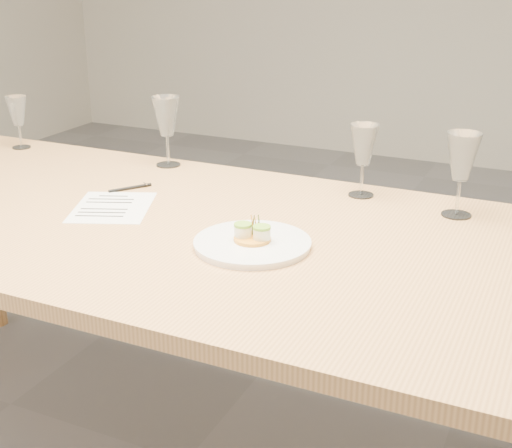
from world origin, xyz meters
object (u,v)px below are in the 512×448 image
at_px(dinner_plate, 252,242).
at_px(wine_glass_2, 364,146).
at_px(wine_glass_0, 17,112).
at_px(ballpoint_pen, 130,188).
at_px(wine_glass_3, 462,158).
at_px(recipe_sheet, 112,207).
at_px(dining_table, 177,246).
at_px(wine_glass_1, 166,118).

height_order(dinner_plate, wine_glass_2, wine_glass_2).
relative_size(dinner_plate, wine_glass_0, 1.52).
height_order(ballpoint_pen, wine_glass_3, wine_glass_3).
height_order(ballpoint_pen, wine_glass_0, wine_glass_0).
bearing_deg(recipe_sheet, wine_glass_2, 10.78).
distance_m(ballpoint_pen, wine_glass_0, 0.66).
distance_m(dinner_plate, wine_glass_3, 0.59).
relative_size(dining_table, dinner_plate, 8.79).
xyz_separation_m(dinner_plate, wine_glass_1, (-0.53, 0.50, 0.14)).
xyz_separation_m(dinner_plate, ballpoint_pen, (-0.50, 0.24, -0.01)).
bearing_deg(dinner_plate, ballpoint_pen, 154.58).
bearing_deg(ballpoint_pen, wine_glass_0, 103.75).
xyz_separation_m(dining_table, recipe_sheet, (-0.21, 0.02, 0.07)).
distance_m(dining_table, wine_glass_2, 0.58).
xyz_separation_m(recipe_sheet, wine_glass_0, (-0.66, 0.38, 0.13)).
bearing_deg(dining_table, recipe_sheet, 175.38).
bearing_deg(wine_glass_2, dinner_plate, -103.96).
xyz_separation_m(dinner_plate, wine_glass_3, (0.39, 0.42, 0.14)).
distance_m(dinner_plate, recipe_sheet, 0.47).
height_order(wine_glass_0, wine_glass_2, wine_glass_2).
xyz_separation_m(recipe_sheet, wine_glass_2, (0.57, 0.38, 0.14)).
relative_size(dining_table, ballpoint_pen, 21.43).
xyz_separation_m(ballpoint_pen, wine_glass_2, (0.62, 0.23, 0.14)).
distance_m(ballpoint_pen, wine_glass_1, 0.30).
distance_m(dinner_plate, wine_glass_0, 1.21).
relative_size(dinner_plate, wine_glass_3, 1.25).
bearing_deg(wine_glass_0, wine_glass_3, -1.98).
xyz_separation_m(dinner_plate, recipe_sheet, (-0.46, 0.09, -0.01)).
xyz_separation_m(wine_glass_2, wine_glass_3, (0.27, -0.05, 0.01)).
bearing_deg(recipe_sheet, wine_glass_0, 127.38).
height_order(ballpoint_pen, wine_glass_2, wine_glass_2).
distance_m(wine_glass_0, wine_glass_2, 1.23).
bearing_deg(dinner_plate, wine_glass_0, 157.26).
distance_m(ballpoint_pen, wine_glass_3, 0.92).
distance_m(recipe_sheet, ballpoint_pen, 0.16).
bearing_deg(dinner_plate, recipe_sheet, 169.10).
bearing_deg(ballpoint_pen, wine_glass_2, -35.56).
relative_size(dinner_plate, recipe_sheet, 0.89).
bearing_deg(wine_glass_1, dining_table, -56.21).
relative_size(wine_glass_1, wine_glass_2, 1.09).
distance_m(wine_glass_0, wine_glass_1, 0.58).
relative_size(wine_glass_0, wine_glass_1, 0.81).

